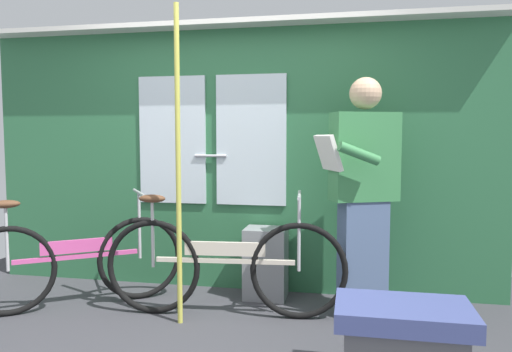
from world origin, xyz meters
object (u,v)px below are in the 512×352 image
object	(u,v)px
bicycle_near_door	(76,261)
handrail_pole	(178,167)
bicycle_leaning_behind	(224,266)
passenger_reading_newspaper	(363,191)
bench_seat_corner	(402,343)
trash_bin_by_wall	(266,263)

from	to	relation	value
bicycle_near_door	handrail_pole	bearing A→B (deg)	-44.37
bicycle_leaning_behind	handrail_pole	size ratio (longest dim) A/B	0.80
passenger_reading_newspaper	bench_seat_corner	xyz separation A→B (m)	(0.20, -1.04, -0.68)
passenger_reading_newspaper	bicycle_near_door	bearing A→B (deg)	-16.45
bicycle_near_door	bicycle_leaning_behind	world-z (taller)	bicycle_leaning_behind
bicycle_leaning_behind	trash_bin_by_wall	xyz separation A→B (m)	(0.23, 0.47, -0.09)
bicycle_leaning_behind	handrail_pole	bearing A→B (deg)	-150.97
bicycle_near_door	passenger_reading_newspaper	world-z (taller)	passenger_reading_newspaper
passenger_reading_newspaper	trash_bin_by_wall	bearing A→B (deg)	-41.08
trash_bin_by_wall	handrail_pole	distance (m)	1.17
bicycle_near_door	bicycle_leaning_behind	size ratio (longest dim) A/B	0.76
handrail_pole	passenger_reading_newspaper	bearing A→B (deg)	18.26
handrail_pole	bench_seat_corner	world-z (taller)	handrail_pole
trash_bin_by_wall	bench_seat_corner	distance (m)	1.60
passenger_reading_newspaper	handrail_pole	bearing A→B (deg)	-5.22
bicycle_near_door	passenger_reading_newspaper	distance (m)	2.25
handrail_pole	bicycle_leaning_behind	bearing A→B (deg)	34.42
bicycle_near_door	trash_bin_by_wall	distance (m)	1.49
passenger_reading_newspaper	handrail_pole	xyz separation A→B (m)	(-1.26, -0.42, 0.19)
handrail_pole	bench_seat_corner	xyz separation A→B (m)	(1.46, -0.63, -0.87)
trash_bin_by_wall	handrail_pole	xyz separation A→B (m)	(-0.50, -0.66, 0.82)
passenger_reading_newspaper	handrail_pole	size ratio (longest dim) A/B	0.79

